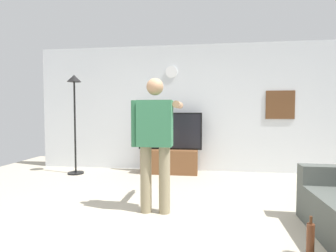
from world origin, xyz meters
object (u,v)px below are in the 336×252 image
Objects in this scene: tv_stand at (170,161)px; television at (170,131)px; wall_clock at (171,72)px; framed_picture at (280,105)px; floor_lamp at (75,103)px; beverage_bottle at (310,240)px; person_standing_nearer_lamp at (155,137)px.

tv_stand is 0.63m from television.
framed_picture is (2.25, 0.00, -0.72)m from wall_clock.
tv_stand is 0.57× the size of floor_lamp.
beverage_bottle is (1.62, -3.03, -0.72)m from television.
person_standing_nearer_lamp is 1.91m from beverage_bottle.
framed_picture is at bearing 79.21° from beverage_bottle.
floor_lamp is 4.60m from beverage_bottle.
television is (-0.00, 0.05, 0.63)m from tv_stand.
person_standing_nearer_lamp is (0.10, -2.44, -1.18)m from wall_clock.
framed_picture is 0.35× the size of person_standing_nearer_lamp.
wall_clock is (0.00, 0.24, 1.26)m from television.
wall_clock is at bearing -179.87° from framed_picture.
beverage_bottle is at bearing -61.44° from tv_stand.
wall_clock is at bearing 92.30° from person_standing_nearer_lamp.
wall_clock is 0.12× the size of floor_lamp.
floor_lamp is (-4.15, -0.62, 0.03)m from framed_picture.
wall_clock is 2.12m from floor_lamp.
wall_clock reaches higher than person_standing_nearer_lamp.
beverage_bottle is (1.62, -3.27, -1.98)m from wall_clock.
person_standing_nearer_lamp is at bearing -87.70° from wall_clock.
person_standing_nearer_lamp reaches higher than television.
tv_stand is 3.39m from beverage_bottle.
person_standing_nearer_lamp is at bearing -87.39° from tv_stand.
floor_lamp reaches higher than framed_picture.
beverage_bottle is (-0.62, -3.27, -1.26)m from framed_picture.
television is at bearing -173.68° from framed_picture.
framed_picture is 1.62× the size of beverage_bottle.
framed_picture is at bearing 7.49° from tv_stand.
television is 5.26× the size of wall_clock.
wall_clock is 0.43× the size of framed_picture.
wall_clock reaches higher than television.
wall_clock is at bearing 90.00° from television.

